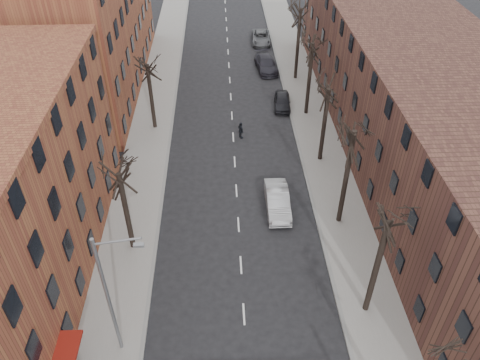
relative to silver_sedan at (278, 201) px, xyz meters
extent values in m
cube|color=gray|center=(-11.10, 13.36, -0.74)|extent=(4.00, 90.00, 0.15)
cube|color=gray|center=(4.90, 13.36, -0.74)|extent=(4.00, 90.00, 0.15)
cube|color=brown|center=(-19.10, 22.36, 6.19)|extent=(12.00, 28.00, 14.00)
cube|color=#503025|center=(12.90, 8.36, 4.19)|extent=(12.00, 50.00, 10.00)
cylinder|color=slate|center=(-10.30, -11.64, 3.69)|extent=(0.20, 0.20, 9.00)
cylinder|color=slate|center=(-9.20, -11.64, 7.99)|extent=(2.39, 0.12, 0.46)
cube|color=slate|center=(-8.20, -11.64, 7.69)|extent=(0.50, 0.22, 0.14)
imported|color=#A2A5A9|center=(0.00, 0.00, 0.00)|extent=(1.73, 4.94, 1.63)
imported|color=black|center=(2.20, 15.83, -0.11)|extent=(2.02, 4.26, 1.41)
imported|color=#222129|center=(1.31, 24.83, -0.03)|extent=(2.76, 5.63, 1.58)
imported|color=#505257|center=(1.38, 33.17, -0.09)|extent=(2.57, 5.27, 1.44)
imported|color=black|center=(-2.38, 10.20, 0.03)|extent=(0.77, 1.07, 1.69)
camera|label=1|loc=(-4.12, -27.11, 23.75)|focal=35.00mm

